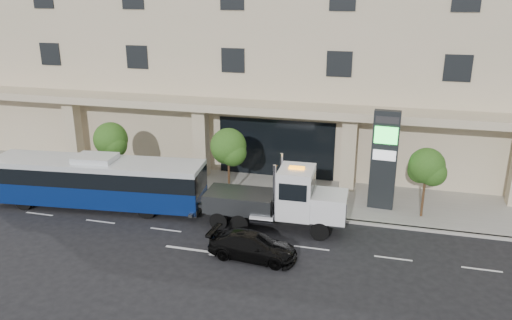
{
  "coord_description": "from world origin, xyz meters",
  "views": [
    {
      "loc": [
        7.05,
        -23.93,
        12.26
      ],
      "look_at": [
        0.16,
        2.0,
        3.24
      ],
      "focal_mm": 35.0,
      "sensor_mm": 36.0,
      "label": 1
    }
  ],
  "objects": [
    {
      "name": "ground",
      "position": [
        0.0,
        0.0,
        0.0
      ],
      "size": [
        120.0,
        120.0,
        0.0
      ],
      "primitive_type": "plane",
      "color": "black",
      "rests_on": "ground"
    },
    {
      "name": "sidewalk",
      "position": [
        0.0,
        5.0,
        0.07
      ],
      "size": [
        120.0,
        6.0,
        0.15
      ],
      "primitive_type": "cube",
      "color": "gray",
      "rests_on": "ground"
    },
    {
      "name": "curb",
      "position": [
        0.0,
        2.0,
        0.07
      ],
      "size": [
        120.0,
        0.3,
        0.15
      ],
      "primitive_type": "cube",
      "color": "gray",
      "rests_on": "ground"
    },
    {
      "name": "convention_center",
      "position": [
        -0.0,
        15.42,
        9.97
      ],
      "size": [
        60.0,
        17.6,
        20.0
      ],
      "color": "#B8AC8A",
      "rests_on": "ground"
    },
    {
      "name": "tree_left",
      "position": [
        -9.97,
        3.59,
        3.11
      ],
      "size": [
        2.27,
        2.2,
        4.22
      ],
      "color": "#422B19",
      "rests_on": "sidewalk"
    },
    {
      "name": "tree_mid",
      "position": [
        -1.97,
        3.59,
        3.26
      ],
      "size": [
        2.28,
        2.2,
        4.38
      ],
      "color": "#422B19",
      "rests_on": "sidewalk"
    },
    {
      "name": "tree_right",
      "position": [
        9.53,
        3.59,
        3.04
      ],
      "size": [
        2.1,
        2.0,
        4.04
      ],
      "color": "#422B19",
      "rests_on": "sidewalk"
    },
    {
      "name": "city_bus",
      "position": [
        -9.16,
        0.39,
        1.64
      ],
      "size": [
        12.95,
        3.97,
        3.23
      ],
      "rotation": [
        0.0,
        0.0,
        0.1
      ],
      "color": "black",
      "rests_on": "ground"
    },
    {
      "name": "tow_truck",
      "position": [
        2.03,
        0.37,
        1.63
      ],
      "size": [
        8.7,
        2.36,
        3.96
      ],
      "rotation": [
        0.0,
        0.0,
        0.03
      ],
      "color": "#2D3033",
      "rests_on": "ground"
    },
    {
      "name": "black_sedan",
      "position": [
        1.37,
        -3.16,
        0.63
      ],
      "size": [
        4.47,
        2.07,
        1.26
      ],
      "primitive_type": "imported",
      "rotation": [
        0.0,
        0.0,
        1.5
      ],
      "color": "black",
      "rests_on": "ground"
    },
    {
      "name": "signage_pylon",
      "position": [
        7.19,
        4.25,
        3.14
      ],
      "size": [
        1.5,
        0.64,
        5.88
      ],
      "rotation": [
        0.0,
        0.0,
        -0.07
      ],
      "color": "black",
      "rests_on": "sidewalk"
    }
  ]
}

